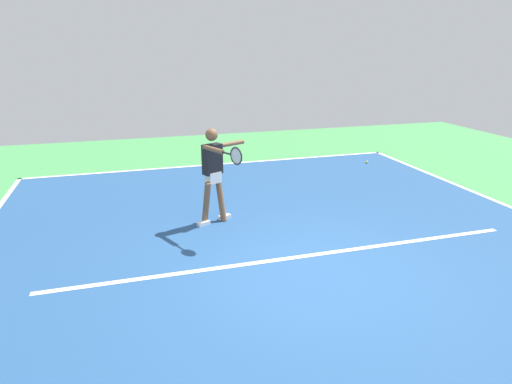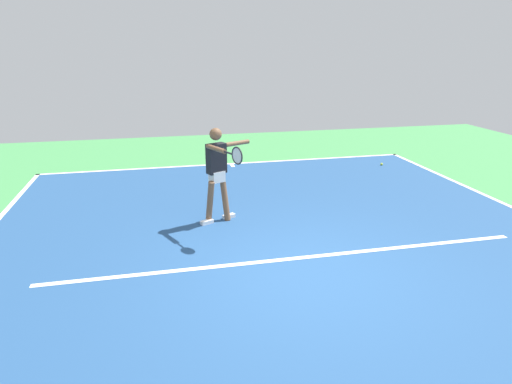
# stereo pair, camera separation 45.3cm
# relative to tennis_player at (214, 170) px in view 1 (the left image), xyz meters

# --- Properties ---
(ground_plane) EXTENTS (21.35, 21.35, 0.00)m
(ground_plane) POSITION_rel_tennis_player_xyz_m (-0.92, 2.24, -1.01)
(ground_plane) COLOR #428E4C
(court_surface) EXTENTS (10.03, 12.84, 0.00)m
(court_surface) POSITION_rel_tennis_player_xyz_m (-0.92, 2.24, -1.01)
(court_surface) COLOR navy
(court_surface) RESTS_ON ground_plane
(court_line_baseline_near) EXTENTS (10.03, 0.10, 0.01)m
(court_line_baseline_near) POSITION_rel_tennis_player_xyz_m (-0.92, -4.13, -1.00)
(court_line_baseline_near) COLOR white
(court_line_baseline_near) RESTS_ON ground_plane
(court_line_service) EXTENTS (7.52, 0.10, 0.01)m
(court_line_service) POSITION_rel_tennis_player_xyz_m (-0.92, 1.75, -1.00)
(court_line_service) COLOR white
(court_line_service) RESTS_ON ground_plane
(court_line_centre_mark) EXTENTS (0.10, 0.30, 0.01)m
(court_line_centre_mark) POSITION_rel_tennis_player_xyz_m (-0.92, -3.93, -1.00)
(court_line_centre_mark) COLOR white
(court_line_centre_mark) RESTS_ON ground_plane
(tennis_player) EXTENTS (1.01, 1.35, 1.75)m
(tennis_player) POSITION_rel_tennis_player_xyz_m (0.00, 0.00, 0.00)
(tennis_player) COLOR brown
(tennis_player) RESTS_ON ground_plane
(tennis_ball_centre_court) EXTENTS (0.07, 0.07, 0.07)m
(tennis_ball_centre_court) POSITION_rel_tennis_player_xyz_m (-4.90, -3.06, -0.97)
(tennis_ball_centre_court) COLOR #CCE033
(tennis_ball_centre_court) RESTS_ON ground_plane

